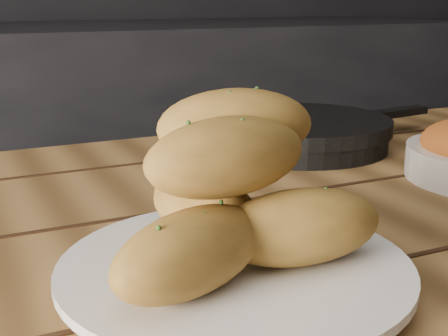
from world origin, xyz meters
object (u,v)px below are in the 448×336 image
table (351,302)px  plate (235,272)px  skillet (300,132)px  bread_rolls (232,194)px

table → plate: size_ratio=5.42×
table → skillet: bearing=68.8°
table → plate: plate is taller
table → skillet: 0.33m
plate → table: bearing=24.1°
plate → skillet: skillet is taller
bread_rolls → skillet: size_ratio=0.59×
bread_rolls → skillet: bread_rolls is taller
plate → bread_rolls: (-0.00, 0.00, 0.06)m
table → bread_rolls: 0.26m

